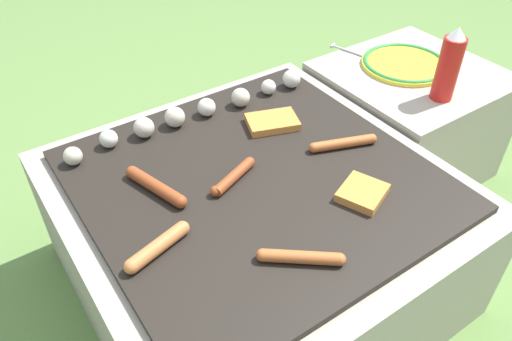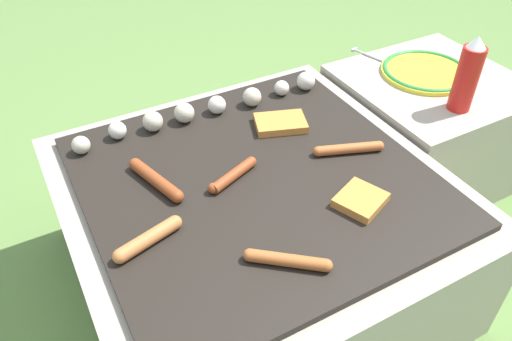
{
  "view_description": "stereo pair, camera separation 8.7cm",
  "coord_description": "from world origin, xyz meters",
  "px_view_note": "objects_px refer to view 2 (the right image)",
  "views": [
    {
      "loc": [
        -0.49,
        -0.71,
        1.09
      ],
      "look_at": [
        0.0,
        0.0,
        0.38
      ],
      "focal_mm": 35.0,
      "sensor_mm": 36.0,
      "label": 1
    },
    {
      "loc": [
        -0.41,
        -0.75,
        1.09
      ],
      "look_at": [
        0.0,
        0.0,
        0.38
      ],
      "focal_mm": 35.0,
      "sensor_mm": 36.0,
      "label": 2
    }
  ],
  "objects_px": {
    "sausage_front_center": "(233,175)",
    "fork_utensil": "(378,59)",
    "plate_colorful": "(426,71)",
    "condiment_bottle": "(467,76)"
  },
  "relations": [
    {
      "from": "plate_colorful",
      "to": "condiment_bottle",
      "type": "bearing_deg",
      "value": -107.24
    },
    {
      "from": "fork_utensil",
      "to": "sausage_front_center",
      "type": "bearing_deg",
      "value": -155.73
    },
    {
      "from": "sausage_front_center",
      "to": "plate_colorful",
      "type": "height_order",
      "value": "sausage_front_center"
    },
    {
      "from": "fork_utensil",
      "to": "plate_colorful",
      "type": "bearing_deg",
      "value": -63.89
    },
    {
      "from": "plate_colorful",
      "to": "condiment_bottle",
      "type": "distance_m",
      "value": 0.21
    },
    {
      "from": "sausage_front_center",
      "to": "plate_colorful",
      "type": "bearing_deg",
      "value": 12.27
    },
    {
      "from": "sausage_front_center",
      "to": "fork_utensil",
      "type": "height_order",
      "value": "sausage_front_center"
    },
    {
      "from": "plate_colorful",
      "to": "fork_utensil",
      "type": "bearing_deg",
      "value": 116.11
    },
    {
      "from": "condiment_bottle",
      "to": "fork_utensil",
      "type": "height_order",
      "value": "condiment_bottle"
    },
    {
      "from": "sausage_front_center",
      "to": "plate_colorful",
      "type": "xyz_separation_m",
      "value": [
        0.72,
        0.16,
        -0.0
      ]
    }
  ]
}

